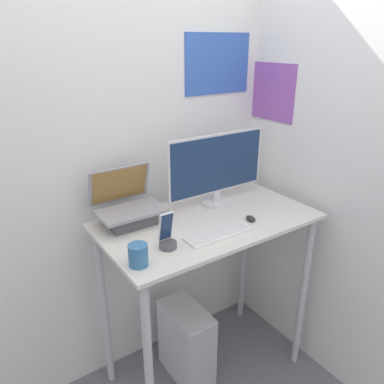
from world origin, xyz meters
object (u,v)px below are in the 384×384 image
(laptop, at_px, (129,210))
(cell_phone, at_px, (167,239))
(computer_tower, at_px, (187,343))
(keyboard, at_px, (218,233))
(monitor, at_px, (217,169))
(mouse, at_px, (251,219))

(laptop, relative_size, cell_phone, 1.89)
(computer_tower, bearing_deg, keyboard, -77.09)
(laptop, bearing_deg, monitor, -5.74)
(mouse, bearing_deg, monitor, 92.89)
(laptop, relative_size, mouse, 5.39)
(monitor, relative_size, computer_tower, 1.32)
(mouse, height_order, computer_tower, mouse)
(cell_phone, bearing_deg, mouse, -1.55)
(mouse, relative_size, computer_tower, 0.13)
(monitor, height_order, cell_phone, monitor)
(keyboard, height_order, cell_phone, cell_phone)
(laptop, xyz_separation_m, keyboard, (0.30, -0.36, -0.07))
(laptop, bearing_deg, keyboard, -49.92)
(monitor, distance_m, keyboard, 0.43)
(monitor, relative_size, keyboard, 1.82)
(monitor, height_order, mouse, monitor)
(laptop, distance_m, computer_tower, 0.96)
(computer_tower, bearing_deg, monitor, 18.75)
(computer_tower, bearing_deg, mouse, -33.78)
(monitor, relative_size, mouse, 10.28)
(keyboard, bearing_deg, cell_phone, 171.89)
(laptop, distance_m, cell_phone, 0.33)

